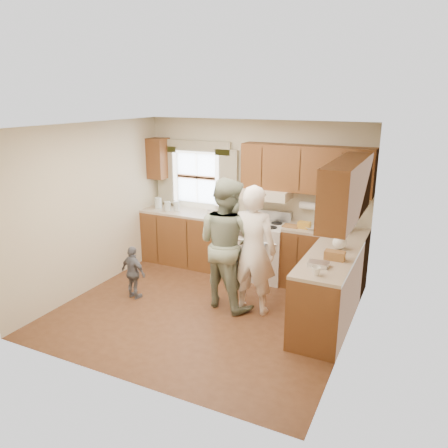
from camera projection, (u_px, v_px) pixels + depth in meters
The scene contains 6 objects.
room at pixel (204, 224), 5.71m from camera, with size 3.80×3.80×3.80m.
kitchen_fixtures at pixel (275, 237), 6.50m from camera, with size 3.80×2.25×2.15m.
stove at pixel (263, 250), 7.04m from camera, with size 0.76×0.67×1.07m.
woman_left at pixel (253, 250), 5.80m from camera, with size 0.65×0.42×1.77m, color white.
woman_right at pixel (227, 243), 5.97m from camera, with size 0.89×0.69×1.83m, color #24402C.
child at pixel (133, 273), 6.32m from camera, with size 0.46×0.19×0.79m, color slate.
Camera 1 is at (2.61, -4.82, 2.86)m, focal length 35.00 mm.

